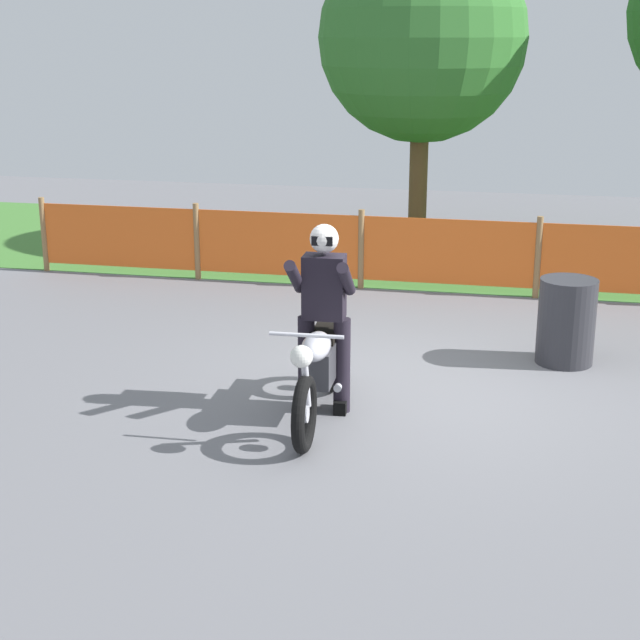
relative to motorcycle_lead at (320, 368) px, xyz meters
name	(u,v)px	position (x,y,z in m)	size (l,w,h in m)	color
ground	(413,389)	(0.71, 0.93, -0.48)	(24.00, 24.00, 0.02)	slate
grass_verge	(461,251)	(0.71, 7.03, -0.46)	(24.00, 5.05, 0.01)	#427A33
barrier_fence	(448,252)	(0.71, 4.50, 0.07)	(11.42, 0.08, 1.05)	olive
tree_leftmost	(422,38)	(0.02, 6.99, 2.71)	(3.07, 3.07, 4.72)	brown
motorcycle_lead	(320,368)	(0.00, 0.00, 0.00)	(0.60, 2.05, 0.97)	black
rider_lead	(324,308)	(-0.01, 0.22, 0.48)	(0.56, 0.69, 1.69)	black
spare_drum	(566,321)	(2.13, 1.99, -0.03)	(0.58, 0.58, 0.88)	#2D2D33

